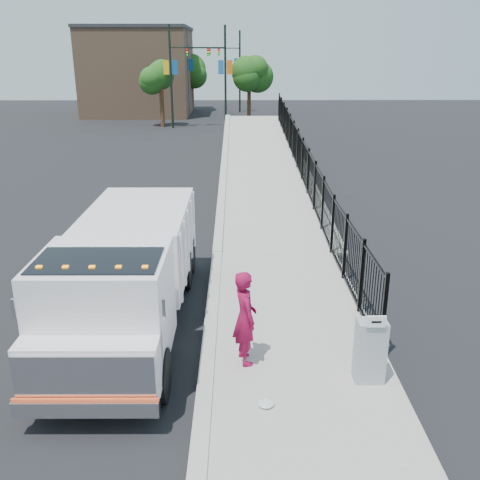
{
  "coord_description": "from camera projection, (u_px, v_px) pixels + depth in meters",
  "views": [
    {
      "loc": [
        0.59,
        -11.57,
        6.05
      ],
      "look_at": [
        0.69,
        2.0,
        1.24
      ],
      "focal_mm": 40.0,
      "sensor_mm": 36.0,
      "label": 1
    }
  ],
  "objects": [
    {
      "name": "ramp",
      "position": [
        265.0,
        173.0,
        28.02
      ],
      "size": [
        3.95,
        24.06,
        3.19
      ],
      "primitive_type": "cube",
      "rotation": [
        0.06,
        0.0,
        0.0
      ],
      "color": "#9E998E",
      "rests_on": "ground"
    },
    {
      "name": "worker",
      "position": [
        245.0,
        318.0,
        10.52
      ],
      "size": [
        0.65,
        0.82,
        1.95
      ],
      "primitive_type": "imported",
      "rotation": [
        0.0,
        0.0,
        1.86
      ],
      "color": "maroon",
      "rests_on": "sidewalk"
    },
    {
      "name": "light_pole_1",
      "position": [
        222.0,
        73.0,
        43.25
      ],
      "size": [
        3.77,
        0.22,
        8.0
      ],
      "color": "black",
      "rests_on": "ground"
    },
    {
      "name": "arrow_sign",
      "position": [
        376.0,
        322.0,
        9.56
      ],
      "size": [
        0.35,
        0.04,
        0.22
      ],
      "primitive_type": "cube",
      "color": "white",
      "rests_on": "utility_cabinet"
    },
    {
      "name": "utility_cabinet",
      "position": [
        370.0,
        351.0,
        10.01
      ],
      "size": [
        0.55,
        0.4,
        1.25
      ],
      "primitive_type": "cube",
      "color": "gray",
      "rests_on": "sidewalk"
    },
    {
      "name": "ground",
      "position": [
        212.0,
        316.0,
        12.92
      ],
      "size": [
        120.0,
        120.0,
        0.0
      ],
      "primitive_type": "plane",
      "color": "black",
      "rests_on": "ground"
    },
    {
      "name": "light_pole_2",
      "position": [
        190.0,
        70.0,
        50.98
      ],
      "size": [
        3.77,
        0.22,
        8.0
      ],
      "color": "black",
      "rests_on": "ground"
    },
    {
      "name": "light_pole_0",
      "position": [
        175.0,
        73.0,
        42.93
      ],
      "size": [
        3.77,
        0.22,
        8.0
      ],
      "color": "black",
      "rests_on": "ground"
    },
    {
      "name": "tree_2",
      "position": [
        191.0,
        72.0,
        55.78
      ],
      "size": [
        3.16,
        3.16,
        5.58
      ],
      "color": "#382314",
      "rests_on": "ground"
    },
    {
      "name": "light_pole_3",
      "position": [
        237.0,
        68.0,
        54.41
      ],
      "size": [
        3.78,
        0.22,
        8.0
      ],
      "color": "black",
      "rests_on": "ground"
    },
    {
      "name": "curb",
      "position": [
        208.0,
        358.0,
        11.01
      ],
      "size": [
        0.3,
        12.0,
        0.16
      ],
      "primitive_type": "cube",
      "color": "#ADAAA3",
      "rests_on": "ground"
    },
    {
      "name": "sidewalk",
      "position": [
        301.0,
        358.0,
        11.03
      ],
      "size": [
        3.55,
        12.0,
        0.12
      ],
      "primitive_type": "cube",
      "color": "#9E998E",
      "rests_on": "ground"
    },
    {
      "name": "building",
      "position": [
        139.0,
        73.0,
        52.99
      ],
      "size": [
        10.0,
        10.0,
        8.0
      ],
      "primitive_type": "cube",
      "color": "#8C664C",
      "rests_on": "ground"
    },
    {
      "name": "tree_1",
      "position": [
        249.0,
        75.0,
        48.25
      ],
      "size": [
        2.65,
        2.65,
        5.32
      ],
      "color": "#382314",
      "rests_on": "ground"
    },
    {
      "name": "iron_fence",
      "position": [
        302.0,
        173.0,
        23.96
      ],
      "size": [
        0.1,
        28.0,
        1.8
      ],
      "primitive_type": "cube",
      "color": "black",
      "rests_on": "ground"
    },
    {
      "name": "tree_0",
      "position": [
        161.0,
        78.0,
        43.69
      ],
      "size": [
        2.35,
        2.35,
        5.18
      ],
      "color": "#382314",
      "rests_on": "ground"
    },
    {
      "name": "truck",
      "position": [
        126.0,
        270.0,
        11.83
      ],
      "size": [
        2.57,
        7.62,
        2.61
      ],
      "rotation": [
        0.0,
        0.0,
        -0.0
      ],
      "color": "black",
      "rests_on": "ground"
    },
    {
      "name": "debris",
      "position": [
        266.0,
        403.0,
        9.47
      ],
      "size": [
        0.31,
        0.31,
        0.08
      ],
      "primitive_type": "ellipsoid",
      "color": "silver",
      "rests_on": "sidewalk"
    }
  ]
}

